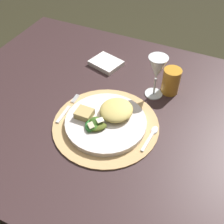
% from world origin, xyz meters
% --- Properties ---
extents(ground_plane, '(6.00, 6.00, 0.00)m').
position_xyz_m(ground_plane, '(0.00, 0.00, 0.00)').
color(ground_plane, '#2E2B1B').
extents(dining_table, '(1.32, 0.99, 0.74)m').
position_xyz_m(dining_table, '(0.00, 0.00, 0.58)').
color(dining_table, '#352325').
rests_on(dining_table, ground).
extents(placemat, '(0.37, 0.37, 0.01)m').
position_xyz_m(placemat, '(0.00, -0.08, 0.74)').
color(placemat, tan).
rests_on(placemat, dining_table).
extents(dinner_plate, '(0.28, 0.28, 0.02)m').
position_xyz_m(dinner_plate, '(0.00, -0.08, 0.76)').
color(dinner_plate, silver).
rests_on(dinner_plate, placemat).
extents(pasta_serving, '(0.12, 0.13, 0.04)m').
position_xyz_m(pasta_serving, '(0.02, -0.04, 0.78)').
color(pasta_serving, '#D5BC63').
rests_on(pasta_serving, dinner_plate).
extents(salad_greens, '(0.09, 0.08, 0.03)m').
position_xyz_m(salad_greens, '(-0.02, -0.12, 0.78)').
color(salad_greens, '#4D5A1C').
rests_on(salad_greens, dinner_plate).
extents(bread_piece, '(0.06, 0.05, 0.02)m').
position_xyz_m(bread_piece, '(-0.08, -0.09, 0.78)').
color(bread_piece, tan).
rests_on(bread_piece, dinner_plate).
extents(fork, '(0.02, 0.16, 0.00)m').
position_xyz_m(fork, '(-0.16, -0.08, 0.75)').
color(fork, silver).
rests_on(fork, placemat).
extents(spoon, '(0.02, 0.12, 0.01)m').
position_xyz_m(spoon, '(0.16, -0.06, 0.75)').
color(spoon, silver).
rests_on(spoon, placemat).
extents(napkin, '(0.15, 0.13, 0.02)m').
position_xyz_m(napkin, '(-0.15, 0.24, 0.75)').
color(napkin, white).
rests_on(napkin, dining_table).
extents(wine_glass, '(0.07, 0.07, 0.17)m').
position_xyz_m(wine_glass, '(0.10, 0.14, 0.86)').
color(wine_glass, silver).
rests_on(wine_glass, dining_table).
extents(amber_tumbler, '(0.07, 0.07, 0.10)m').
position_xyz_m(amber_tumbler, '(0.15, 0.18, 0.79)').
color(amber_tumbler, orange).
rests_on(amber_tumbler, dining_table).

